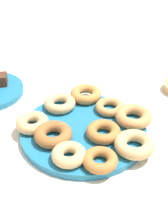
# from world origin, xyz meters

# --- Properties ---
(ground_plane) EXTENTS (2.40, 2.40, 0.00)m
(ground_plane) POSITION_xyz_m (0.00, 0.00, 0.00)
(ground_plane) COLOR beige
(donut_plate) EXTENTS (0.32, 0.32, 0.02)m
(donut_plate) POSITION_xyz_m (0.00, 0.00, 0.01)
(donut_plate) COLOR #1E6B93
(donut_plate) RESTS_ON ground_plane
(donut_0) EXTENTS (0.10, 0.10, 0.03)m
(donut_0) POSITION_xyz_m (-0.07, 0.09, 0.03)
(donut_0) COLOR tan
(donut_0) RESTS_ON donut_plate
(donut_1) EXTENTS (0.09, 0.09, 0.03)m
(donut_1) POSITION_xyz_m (0.05, -0.03, 0.03)
(donut_1) COLOR #AD6B33
(donut_1) RESTS_ON donut_plate
(donut_2) EXTENTS (0.11, 0.11, 0.03)m
(donut_2) POSITION_xyz_m (-0.03, -0.11, 0.03)
(donut_2) COLOR tan
(donut_2) RESTS_ON donut_plate
(donut_3) EXTENTS (0.11, 0.11, 0.02)m
(donut_3) POSITION_xyz_m (0.07, 0.08, 0.03)
(donut_3) COLOR #C6844C
(donut_3) RESTS_ON donut_plate
(donut_4) EXTENTS (0.11, 0.11, 0.03)m
(donut_4) POSITION_xyz_m (-0.07, -0.04, 0.03)
(donut_4) COLOR #995B2D
(donut_4) RESTS_ON donut_plate
(donut_5) EXTENTS (0.11, 0.11, 0.03)m
(donut_5) POSITION_xyz_m (0.12, -0.07, 0.03)
(donut_5) COLOR tan
(donut_5) RESTS_ON donut_plate
(donut_6) EXTENTS (0.10, 0.10, 0.02)m
(donut_6) POSITION_xyz_m (0.04, -0.12, 0.03)
(donut_6) COLOR #AD6B33
(donut_6) RESTS_ON donut_plate
(donut_7) EXTENTS (0.10, 0.10, 0.03)m
(donut_7) POSITION_xyz_m (-0.13, 0.00, 0.03)
(donut_7) COLOR tan
(donut_7) RESTS_ON donut_plate
(donut_8) EXTENTS (0.10, 0.10, 0.03)m
(donut_8) POSITION_xyz_m (0.13, 0.04, 0.03)
(donut_8) COLOR #C6844C
(donut_8) RESTS_ON donut_plate
(donut_9) EXTENTS (0.11, 0.11, 0.03)m
(donut_9) POSITION_xyz_m (-0.00, 0.14, 0.03)
(donut_9) COLOR #BC7A3D
(donut_9) RESTS_ON donut_plate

